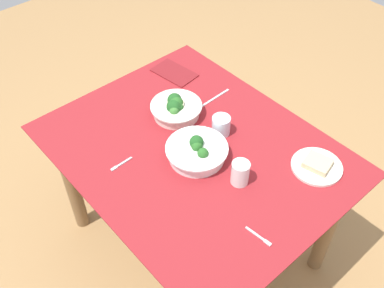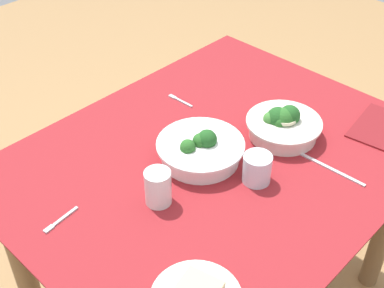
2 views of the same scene
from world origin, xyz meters
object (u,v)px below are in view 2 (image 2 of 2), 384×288
Objects in this scene: water_glass_center at (158,187)px; fork_by_far_bowl at (60,221)px; water_glass_side at (258,168)px; napkin_folded_upper at (378,126)px; broccoli_bowl_near at (200,150)px; broccoli_bowl_far at (283,125)px; fork_by_near_bowl at (179,100)px; table_knife_left at (331,169)px.

water_glass_center is 0.91× the size of fork_by_far_bowl.
water_glass_side is 0.48m from napkin_folded_upper.
broccoli_bowl_far is at bearing 157.88° from broccoli_bowl_near.
water_glass_side is 0.46m from fork_by_near_bowl.
water_glass_side is at bearing 144.68° from fork_by_far_bowl.
broccoli_bowl_near is 2.99× the size of water_glass_side.
broccoli_bowl_far is 2.70× the size of water_glass_side.
broccoli_bowl_far reaches higher than fork_by_near_bowl.
water_glass_side is 0.23m from table_knife_left.
water_glass_center is 0.28m from water_glass_side.
fork_by_far_bowl is at bearing -11.80° from broccoli_bowl_near.
broccoli_bowl_far is 2.09× the size of fork_by_far_bowl.
broccoli_bowl_near is at bearing -75.88° from water_glass_side.
water_glass_center is (0.20, 0.04, 0.02)m from broccoli_bowl_near.
fork_by_far_bowl is (0.23, -0.13, -0.05)m from water_glass_center.
fork_by_near_bowl is (-0.38, -0.30, -0.05)m from water_glass_center.
broccoli_bowl_far reaches higher than water_glass_center.
broccoli_bowl_far reaches higher than water_glass_side.
water_glass_center is (0.46, -0.06, 0.01)m from broccoli_bowl_far.
water_glass_center is 0.97× the size of fork_by_near_bowl.
fork_by_far_bowl is 1.01m from napkin_folded_upper.
broccoli_bowl_far reaches higher than fork_by_far_bowl.
fork_by_far_bowl is 0.63m from fork_by_near_bowl.
table_knife_left is (0.03, 0.20, -0.04)m from broccoli_bowl_far.
napkin_folded_upper is (-0.71, 0.26, -0.05)m from water_glass_center.
water_glass_side is at bearing 161.96° from fork_by_near_bowl.
broccoli_bowl_far is 0.72m from fork_by_far_bowl.
fork_by_near_bowl is (-0.13, -0.44, -0.04)m from water_glass_side.
broccoli_bowl_far is 0.47m from water_glass_center.
napkin_folded_upper is (-0.50, 0.30, -0.03)m from broccoli_bowl_near.
broccoli_bowl_near is 2.46× the size of fork_by_near_bowl.
table_knife_left is (-0.22, 0.30, -0.03)m from broccoli_bowl_near.
broccoli_bowl_near is 0.31m from fork_by_near_bowl.
fork_by_far_bowl is at bearing 104.26° from fork_by_near_bowl.
water_glass_center is 0.51m from table_knife_left.
napkin_folded_upper reaches higher than table_knife_left.
fork_by_near_bowl is (-0.17, -0.26, -0.03)m from broccoli_bowl_near.
broccoli_bowl_near is at bearing 34.61° from table_knife_left.
fork_by_near_bowl is at bearing -59.46° from napkin_folded_upper.
fork_by_near_bowl is 0.48× the size of napkin_folded_upper.
fork_by_far_bowl is 0.52× the size of table_knife_left.
broccoli_bowl_near is 1.17× the size of napkin_folded_upper.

